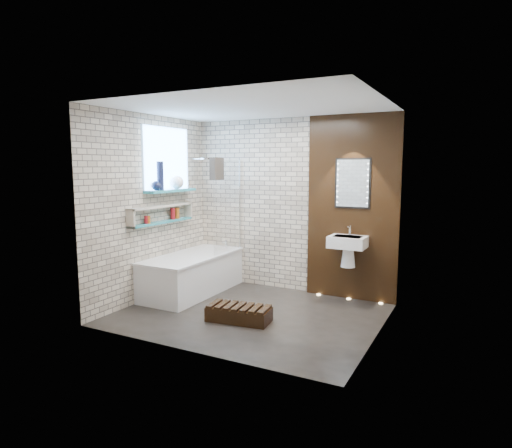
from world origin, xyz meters
The scene contains 15 objects.
ground centered at (0.00, 0.00, 0.00)m, with size 3.20×3.20×0.00m, color black.
room_shell centered at (0.00, 0.00, 1.30)m, with size 3.24×3.20×2.60m.
walnut_panel centered at (0.95, 1.27, 1.30)m, with size 1.30×0.06×2.60m, color black.
clerestory_window centered at (-1.57, 0.35, 1.90)m, with size 0.18×1.00×0.94m.
display_niche centered at (-1.53, 0.15, 1.20)m, with size 0.14×1.30×0.26m.
bathtub centered at (-1.22, 0.45, 0.29)m, with size 0.79×1.74×0.70m.
bath_screen centered at (-0.87, 0.89, 1.28)m, with size 0.01×0.78×1.40m, color white.
towel centered at (-0.87, 0.60, 1.85)m, with size 0.09×0.25×0.32m, color #292421.
shower_head centered at (-1.30, 0.95, 2.00)m, with size 0.18×0.18×0.02m, color silver.
washbasin centered at (0.95, 1.07, 0.79)m, with size 0.50×0.36×0.58m.
led_mirror centered at (0.95, 1.23, 1.65)m, with size 0.50×0.02×0.70m.
walnut_step centered at (0.00, -0.30, 0.09)m, with size 0.77×0.34×0.17m, color black.
niche_bottles centered at (-1.53, 0.29, 1.18)m, with size 0.07×0.75×0.17m.
sill_vases centered at (-1.50, 0.30, 1.67)m, with size 0.20×0.63×0.40m.
floor_uplights centered at (0.95, 1.20, 0.01)m, with size 0.96×0.06×0.01m.
Camera 1 is at (2.56, -4.80, 1.89)m, focal length 30.77 mm.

